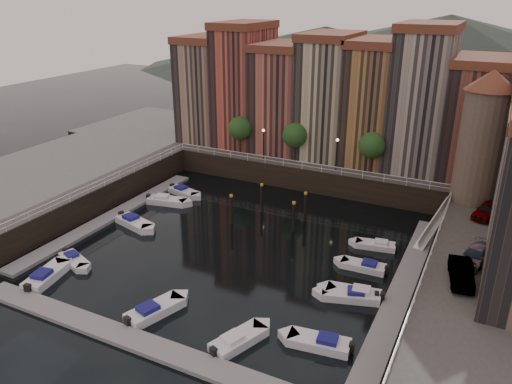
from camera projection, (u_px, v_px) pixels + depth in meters
The scene contains 29 objects.
ground at pixel (242, 244), 50.54m from camera, with size 200.00×200.00×0.00m, color black.
quay_far at pixel (327, 158), 71.53m from camera, with size 80.00×20.00×3.00m, color black.
quay_left at pixel (29, 191), 59.94m from camera, with size 20.00×36.00×3.00m, color black.
dock_left at pixel (112, 216), 56.37m from camera, with size 2.00×28.00×0.35m, color gray.
dock_right at pixel (403, 287), 42.92m from camera, with size 2.00×28.00×0.35m, color gray.
dock_near at pixel (133, 340), 36.38m from camera, with size 30.00×2.00×0.35m, color gray.
mountains at pixel (434, 53), 138.03m from camera, with size 145.00×100.00×18.00m.
far_terrace at pixel (349, 98), 64.53m from camera, with size 48.70×10.30×17.50m.
corner_tower at pixel (483, 136), 50.43m from camera, with size 5.20×5.20×13.80m.
promenade_trees at pixel (300, 136), 63.71m from camera, with size 21.20×3.20×5.20m.
street_lamps at pixel (299, 143), 63.00m from camera, with size 10.36×0.36×4.18m.
railings at pixel (264, 193), 53.17m from camera, with size 36.08×34.04×0.52m.
gangway at pixel (435, 221), 51.01m from camera, with size 2.78×8.32×3.73m.
mooring_pilings at pixel (273, 208), 54.73m from camera, with size 7.29×4.78×3.78m.
boat_left_0 at pixel (74, 260), 46.87m from camera, with size 4.19×2.78×0.95m.
boat_left_2 at pixel (134, 222), 54.30m from camera, with size 5.22×3.05×1.17m.
boat_left_3 at pixel (166, 201), 59.94m from camera, with size 5.13×2.71×1.15m.
boat_left_4 at pixel (184, 192), 62.70m from camera, with size 4.73×2.67×1.06m.
boat_right_0 at pixel (321, 343), 35.79m from camera, with size 4.86×2.29×1.09m.
boat_right_1 at pixel (350, 295), 41.37m from camera, with size 4.75×2.87×1.06m.
boat_right_2 at pixel (355, 294), 41.57m from camera, with size 4.91×2.38×1.10m.
boat_right_3 at pixel (364, 266), 45.79m from camera, with size 4.35×1.73×0.99m.
boat_right_4 at pixel (377, 245), 49.59m from camera, with size 4.22×2.11×0.95m.
boat_near_0 at pixel (47, 276), 44.12m from camera, with size 2.76×5.29×1.18m.
boat_near_2 at pixel (154, 310), 39.35m from camera, with size 3.24×5.19×1.17m.
boat_near_3 at pixel (238, 340), 36.05m from camera, with size 3.21×4.85×1.09m.
car_a at pixel (487, 211), 48.91m from camera, with size 1.74×4.32×1.47m, color gray.
car_b at pixel (461, 274), 38.05m from camera, with size 1.59×4.57×1.50m, color gray.
car_c at pixel (475, 256), 40.78m from camera, with size 1.83×4.50×1.31m, color gray.
Camera 1 is at (21.33, -39.51, 23.83)m, focal length 35.00 mm.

